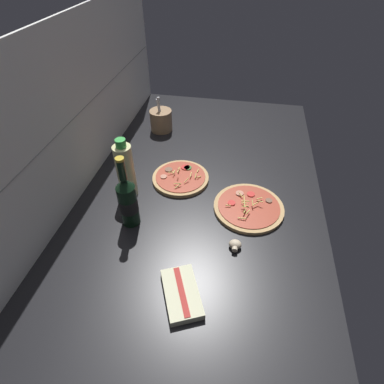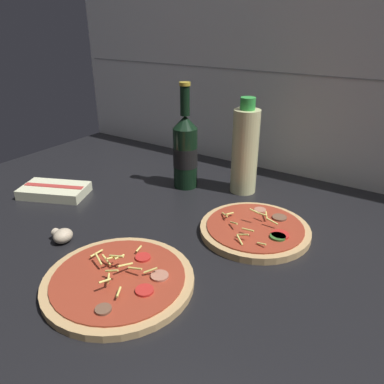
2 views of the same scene
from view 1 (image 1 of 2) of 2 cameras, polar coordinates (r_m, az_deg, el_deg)
counter_slab at (r=118.92cm, az=2.13°, el=0.62°), size 160.00×90.00×2.50cm
tile_backsplash at (r=116.79cm, az=-20.84°, el=14.02°), size 160.00×1.13×60.00cm
pizza_near at (r=110.25cm, az=10.72°, el=-2.84°), size 25.28×25.28×4.43cm
pizza_far at (r=120.89cm, az=-2.19°, el=2.74°), size 22.69×22.69×4.87cm
beer_bottle at (r=99.78cm, az=-12.15°, el=-1.66°), size 6.30×6.30×26.84cm
oil_bottle at (r=110.69cm, az=-12.53°, el=4.05°), size 6.55×6.55×23.87cm
mushroom_left at (r=97.05cm, az=8.22°, el=-9.94°), size 4.23×4.03×2.82cm
utensil_crock at (r=152.27cm, az=-5.90°, el=13.47°), size 10.72×10.72×16.97cm
dish_towel at (r=87.00cm, az=-1.98°, el=-18.76°), size 18.39×14.90×2.56cm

